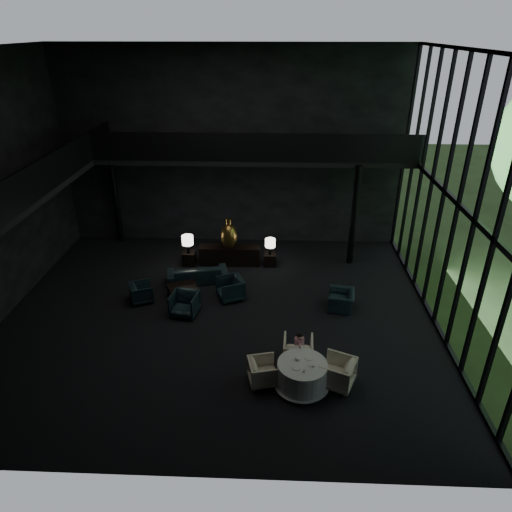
{
  "coord_description": "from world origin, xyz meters",
  "views": [
    {
      "loc": [
        1.71,
        -12.41,
        8.53
      ],
      "look_at": [
        1.18,
        0.5,
        1.98
      ],
      "focal_mm": 32.0,
      "sensor_mm": 36.0,
      "label": 1
    }
  ],
  "objects_px": {
    "side_table_right": "(270,259)",
    "side_table_left": "(189,258)",
    "child": "(299,341)",
    "lounge_armchair_west": "(142,292)",
    "dining_chair_north": "(298,348)",
    "table_lamp_left": "(188,241)",
    "sofa": "(197,270)",
    "dining_chair_east": "(337,370)",
    "window_armchair": "(341,299)",
    "dining_chair_west": "(263,371)",
    "lounge_armchair_south": "(184,302)",
    "table_lamp_right": "(270,244)",
    "dining_table": "(302,376)",
    "lounge_armchair_east": "(230,286)",
    "bronze_urn": "(229,236)",
    "coffee_table": "(184,293)",
    "console": "(230,255)"
  },
  "relations": [
    {
      "from": "window_armchair",
      "to": "dining_chair_north",
      "type": "distance_m",
      "value": 3.21
    },
    {
      "from": "side_table_right",
      "to": "lounge_armchair_south",
      "type": "xyz_separation_m",
      "value": [
        -2.75,
        -3.57,
        0.23
      ]
    },
    {
      "from": "dining_chair_west",
      "to": "child",
      "type": "relative_size",
      "value": 1.28
    },
    {
      "from": "table_lamp_right",
      "to": "window_armchair",
      "type": "xyz_separation_m",
      "value": [
        2.42,
        -2.93,
        -0.61
      ]
    },
    {
      "from": "bronze_urn",
      "to": "lounge_armchair_east",
      "type": "height_order",
      "value": "bronze_urn"
    },
    {
      "from": "bronze_urn",
      "to": "lounge_armchair_west",
      "type": "distance_m",
      "value": 4.02
    },
    {
      "from": "window_armchair",
      "to": "sofa",
      "type": "bearing_deg",
      "value": -98.65
    },
    {
      "from": "console",
      "to": "dining_table",
      "type": "bearing_deg",
      "value": -69.76
    },
    {
      "from": "side_table_left",
      "to": "lounge_armchair_east",
      "type": "relative_size",
      "value": 0.57
    },
    {
      "from": "window_armchair",
      "to": "dining_chair_east",
      "type": "relative_size",
      "value": 0.87
    },
    {
      "from": "side_table_right",
      "to": "side_table_left",
      "type": "bearing_deg",
      "value": -178.74
    },
    {
      "from": "table_lamp_left",
      "to": "lounge_armchair_east",
      "type": "xyz_separation_m",
      "value": [
        1.86,
        -2.36,
        -0.6
      ]
    },
    {
      "from": "table_lamp_left",
      "to": "table_lamp_right",
      "type": "distance_m",
      "value": 3.2
    },
    {
      "from": "table_lamp_right",
      "to": "dining_chair_north",
      "type": "bearing_deg",
      "value": -81.47
    },
    {
      "from": "dining_table",
      "to": "dining_chair_north",
      "type": "xyz_separation_m",
      "value": [
        -0.06,
        1.0,
        0.13
      ]
    },
    {
      "from": "side_table_right",
      "to": "lounge_armchair_west",
      "type": "relative_size",
      "value": 0.69
    },
    {
      "from": "dining_table",
      "to": "dining_chair_east",
      "type": "bearing_deg",
      "value": 7.17
    },
    {
      "from": "table_lamp_left",
      "to": "sofa",
      "type": "distance_m",
      "value": 1.46
    },
    {
      "from": "console",
      "to": "side_table_left",
      "type": "relative_size",
      "value": 4.4
    },
    {
      "from": "dining_table",
      "to": "lounge_armchair_south",
      "type": "bearing_deg",
      "value": 138.73
    },
    {
      "from": "lounge_armchair_west",
      "to": "coffee_table",
      "type": "bearing_deg",
      "value": -103.75
    },
    {
      "from": "side_table_right",
      "to": "lounge_armchair_south",
      "type": "height_order",
      "value": "lounge_armchair_south"
    },
    {
      "from": "dining_table",
      "to": "child",
      "type": "height_order",
      "value": "child"
    },
    {
      "from": "side_table_right",
      "to": "table_lamp_right",
      "type": "distance_m",
      "value": 0.73
    },
    {
      "from": "child",
      "to": "dining_chair_west",
      "type": "bearing_deg",
      "value": 40.27
    },
    {
      "from": "lounge_armchair_west",
      "to": "dining_chair_east",
      "type": "height_order",
      "value": "dining_chair_east"
    },
    {
      "from": "side_table_left",
      "to": "child",
      "type": "bearing_deg",
      "value": -54.74
    },
    {
      "from": "lounge_armchair_west",
      "to": "child",
      "type": "height_order",
      "value": "child"
    },
    {
      "from": "lounge_armchair_east",
      "to": "lounge_armchair_west",
      "type": "bearing_deg",
      "value": -106.81
    },
    {
      "from": "dining_chair_north",
      "to": "dining_chair_west",
      "type": "distance_m",
      "value": 1.29
    },
    {
      "from": "table_lamp_left",
      "to": "window_armchair",
      "type": "height_order",
      "value": "table_lamp_left"
    },
    {
      "from": "sofa",
      "to": "lounge_armchair_east",
      "type": "height_order",
      "value": "lounge_armchair_east"
    },
    {
      "from": "lounge_armchair_west",
      "to": "dining_chair_north",
      "type": "height_order",
      "value": "dining_chair_north"
    },
    {
      "from": "sofa",
      "to": "coffee_table",
      "type": "height_order",
      "value": "sofa"
    },
    {
      "from": "table_lamp_left",
      "to": "side_table_left",
      "type": "bearing_deg",
      "value": 90.0
    },
    {
      "from": "window_armchair",
      "to": "dining_table",
      "type": "relative_size",
      "value": 0.57
    },
    {
      "from": "dining_chair_east",
      "to": "child",
      "type": "bearing_deg",
      "value": -107.03
    },
    {
      "from": "table_lamp_left",
      "to": "lounge_armchair_south",
      "type": "distance_m",
      "value": 3.48
    },
    {
      "from": "bronze_urn",
      "to": "side_table_left",
      "type": "relative_size",
      "value": 2.23
    },
    {
      "from": "coffee_table",
      "to": "dining_chair_west",
      "type": "height_order",
      "value": "dining_chair_west"
    },
    {
      "from": "table_lamp_right",
      "to": "dining_table",
      "type": "bearing_deg",
      "value": -82.19
    },
    {
      "from": "table_lamp_right",
      "to": "dining_chair_north",
      "type": "height_order",
      "value": "table_lamp_right"
    },
    {
      "from": "coffee_table",
      "to": "dining_chair_north",
      "type": "relative_size",
      "value": 1.07
    },
    {
      "from": "sofa",
      "to": "lounge_armchair_south",
      "type": "bearing_deg",
      "value": 74.34
    },
    {
      "from": "window_armchair",
      "to": "dining_chair_north",
      "type": "xyz_separation_m",
      "value": [
        -1.56,
        -2.8,
        0.09
      ]
    },
    {
      "from": "side_table_right",
      "to": "window_armchair",
      "type": "relative_size",
      "value": 0.59
    },
    {
      "from": "side_table_left",
      "to": "child",
      "type": "relative_size",
      "value": 0.93
    },
    {
      "from": "side_table_left",
      "to": "child",
      "type": "xyz_separation_m",
      "value": [
        4.08,
        -5.77,
        0.47
      ]
    },
    {
      "from": "dining_chair_west",
      "to": "lounge_armchair_south",
      "type": "bearing_deg",
      "value": 27.43
    },
    {
      "from": "table_lamp_left",
      "to": "dining_chair_east",
      "type": "relative_size",
      "value": 0.77
    }
  ]
}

